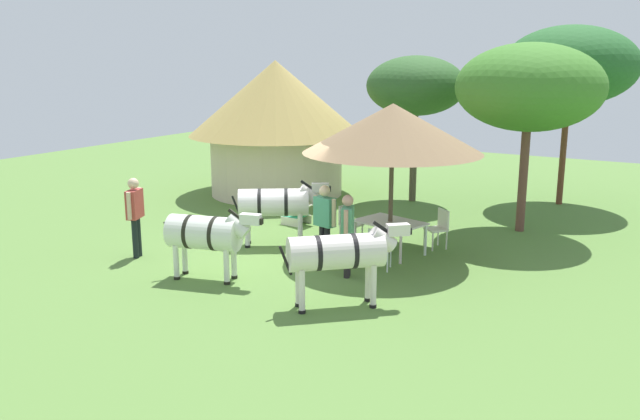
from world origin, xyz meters
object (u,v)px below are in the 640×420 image
Objects in this scene: standing_watcher at (135,210)px; zebra_by_umbrella at (339,253)px; patio_chair_east_end at (439,226)px; acacia_tree_right_background at (416,86)px; acacia_tree_far_lawn at (570,66)px; patio_chair_west_end at (379,246)px; striped_lounge_chair at (298,215)px; acacia_tree_left_background at (529,88)px; shade_umbrella at (393,128)px; patio_dining_table at (390,225)px; guest_beside_umbrella at (325,218)px; thatched_hut at (276,120)px; patio_chair_near_hut at (349,221)px; zebra_toward_hut at (276,203)px; guest_behind_table at (348,228)px; zebra_nearest_camera at (207,234)px.

standing_watcher is 0.94× the size of zebra_by_umbrella.
patio_chair_east_end is 0.51× the size of standing_watcher.
acacia_tree_right_background is 0.84× the size of acacia_tree_far_lawn.
patio_chair_west_end reaches higher than striped_lounge_chair.
striped_lounge_chair is 0.18× the size of acacia_tree_left_background.
acacia_tree_far_lawn is at bearing 86.31° from acacia_tree_left_background.
shade_umbrella is 2.60m from patio_chair_east_end.
patio_chair_east_end reaches higher than patio_dining_table.
standing_watcher is at bearing -142.90° from guest_beside_umbrella.
thatched_hut is 6.08× the size of patio_chair_near_hut.
zebra_toward_hut is at bearing -137.59° from acacia_tree_left_background.
patio_chair_near_hut is 0.19× the size of acacia_tree_left_background.
standing_watcher is (1.21, -7.32, -1.30)m from thatched_hut.
acacia_tree_right_background reaches higher than guest_behind_table.
acacia_tree_far_lawn reaches higher than acacia_tree_right_background.
striped_lounge_chair is 6.00m from zebra_by_umbrella.
acacia_tree_far_lawn is (3.97, 1.79, 0.60)m from acacia_tree_right_background.
standing_watcher is at bearing 83.40° from guest_behind_table.
shade_umbrella is 5.70m from acacia_tree_right_background.
patio_dining_table is 8.27m from acacia_tree_far_lawn.
thatched_hut is 3.17× the size of guest_beside_umbrella.
striped_lounge_chair is at bearing 159.36° from patio_dining_table.
zebra_by_umbrella is at bearing -177.61° from guest_behind_table.
patio_dining_table is at bearing -107.47° from striped_lounge_chair.
acacia_tree_far_lawn is at bearing -64.16° from patio_chair_east_end.
patio_chair_near_hut reaches higher than striped_lounge_chair.
zebra_toward_hut is at bearing 171.32° from guest_beside_umbrella.
acacia_tree_far_lawn is (1.48, 6.23, 3.52)m from patio_chair_east_end.
striped_lounge_chair is (-1.96, 0.88, -0.27)m from patio_chair_near_hut.
thatched_hut is 10.15m from zebra_by_umbrella.
guest_beside_umbrella is at bearing 41.55° from guest_behind_table.
zebra_toward_hut is (-0.18, 2.70, 0.07)m from zebra_nearest_camera.
patio_dining_table is 4.19m from zebra_nearest_camera.
guest_behind_table reaches higher than patio_dining_table.
acacia_tree_far_lawn is at bearing 19.76° from thatched_hut.
thatched_hut is at bearing 12.96° from patio_chair_east_end.
shade_umbrella is 3.21m from zebra_toward_hut.
acacia_tree_left_background is at bearing -63.28° from striped_lounge_chair.
zebra_nearest_camera is at bearing -65.47° from thatched_hut.
guest_beside_umbrella is at bearing -118.61° from patio_dining_table.
zebra_nearest_camera is at bearing -2.75° from patio_chair_near_hut.
thatched_hut reaches higher than zebra_nearest_camera.
patio_dining_table is 1.26m from patio_chair_near_hut.
patio_chair_east_end is at bearing -26.24° from thatched_hut.
shade_umbrella is 4.61× the size of striped_lounge_chair.
zebra_nearest_camera reaches higher than patio_dining_table.
zebra_toward_hut is at bearing -164.08° from shade_umbrella.
standing_watcher is at bearing -136.20° from zebra_by_umbrella.
acacia_tree_right_background is (2.99, 8.46, 2.38)m from standing_watcher.
acacia_tree_far_lawn reaches higher than striped_lounge_chair.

